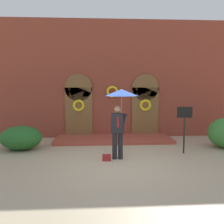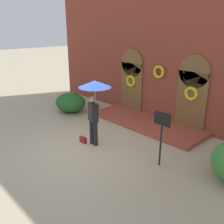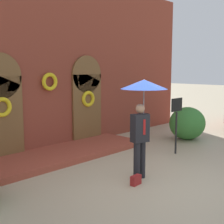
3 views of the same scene
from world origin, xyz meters
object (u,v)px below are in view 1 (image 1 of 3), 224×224
(handbag, at_px, (107,158))
(shrub_left, at_px, (21,138))
(sign_post, at_px, (184,122))
(person_with_umbrella, at_px, (121,103))

(handbag, bearing_deg, shrub_left, 150.10)
(sign_post, distance_m, shrub_left, 6.24)
(person_with_umbrella, relative_size, handbag, 8.44)
(handbag, bearing_deg, sign_post, 12.62)
(person_with_umbrella, relative_size, sign_post, 1.37)
(handbag, xyz_separation_m, sign_post, (2.86, 0.76, 1.05))
(handbag, distance_m, shrub_left, 3.70)
(handbag, xyz_separation_m, shrub_left, (-3.26, 1.71, 0.35))
(sign_post, bearing_deg, shrub_left, 171.17)
(person_with_umbrella, bearing_deg, handbag, -157.20)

